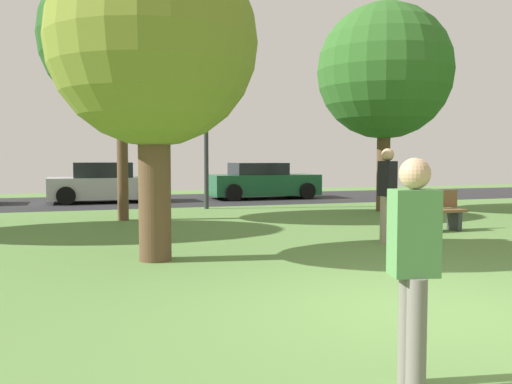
{
  "coord_description": "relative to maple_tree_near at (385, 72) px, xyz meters",
  "views": [
    {
      "loc": [
        -3.53,
        -5.12,
        1.65
      ],
      "look_at": [
        0.0,
        5.52,
        0.94
      ],
      "focal_mm": 39.33,
      "sensor_mm": 36.0,
      "label": 1
    }
  ],
  "objects": [
    {
      "name": "parked_car_silver",
      "position": [
        -7.76,
        6.04,
        -3.54
      ],
      "size": [
        4.19,
        2.03,
        1.45
      ],
      "color": "#B7B7BC",
      "rests_on": "ground_plane"
    },
    {
      "name": "ground_plane",
      "position": [
        -5.49,
        -9.79,
        -4.2
      ],
      "size": [
        44.0,
        44.0,
        0.0
      ],
      "primitive_type": "plane",
      "color": "#5B8442"
    },
    {
      "name": "person_thrower",
      "position": [
        -6.74,
        -11.56,
        -3.29
      ],
      "size": [
        0.36,
        0.3,
        1.64
      ],
      "rotation": [
        0.0,
        0.0,
        2.92
      ],
      "color": "slate",
      "rests_on": "ground_plane"
    },
    {
      "name": "birch_tree_lone",
      "position": [
        -7.76,
        -6.02,
        -0.8
      ],
      "size": [
        3.27,
        3.27,
        5.08
      ],
      "color": "brown",
      "rests_on": "ground_plane"
    },
    {
      "name": "street_lamp_post",
      "position": [
        -4.93,
        2.41,
        -1.95
      ],
      "size": [
        0.14,
        0.14,
        4.5
      ],
      "primitive_type": "cylinder",
      "color": "#2D2D33",
      "rests_on": "ground_plane"
    },
    {
      "name": "parked_car_green",
      "position": [
        -1.83,
        5.99,
        -3.54
      ],
      "size": [
        4.24,
        2.1,
        1.41
      ],
      "color": "#195633",
      "rests_on": "ground_plane"
    },
    {
      "name": "person_bystander",
      "position": [
        -3.27,
        -5.55,
        -3.18
      ],
      "size": [
        0.3,
        0.36,
        1.81
      ],
      "rotation": [
        0.0,
        0.0,
        1.76
      ],
      "color": "gray",
      "rests_on": "ground_plane"
    },
    {
      "name": "maple_tree_near",
      "position": [
        0.0,
        0.0,
        0.0
      ],
      "size": [
        4.06,
        4.06,
        6.25
      ],
      "color": "brown",
      "rests_on": "ground_plane"
    },
    {
      "name": "park_bench",
      "position": [
        -1.45,
        -4.38,
        -3.74
      ],
      "size": [
        1.6,
        0.45,
        0.9
      ],
      "rotation": [
        0.0,
        0.0,
        3.14
      ],
      "color": "brown",
      "rests_on": "ground_plane"
    },
    {
      "name": "oak_tree_right",
      "position": [
        -7.73,
        -0.06,
        0.5
      ],
      "size": [
        4.09,
        4.09,
        6.75
      ],
      "color": "brown",
      "rests_on": "ground_plane"
    },
    {
      "name": "road_strip",
      "position": [
        -5.49,
        6.21,
        -4.2
      ],
      "size": [
        44.0,
        6.4,
        0.01
      ],
      "primitive_type": "cube",
      "color": "#28282B",
      "rests_on": "ground_plane"
    }
  ]
}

